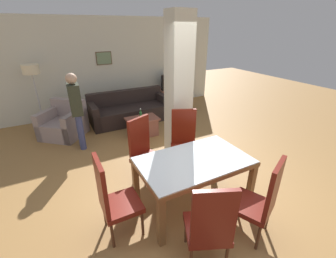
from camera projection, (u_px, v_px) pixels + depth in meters
ground_plane at (192, 202)px, 3.41m from camera, size 18.00×18.00×0.00m
back_wall at (107, 67)px, 6.57m from camera, size 7.20×0.09×2.70m
divider_pillar at (178, 90)px, 4.21m from camera, size 0.42×0.39×2.70m
dining_table at (194, 169)px, 3.16m from camera, size 1.54×0.94×0.76m
dining_chair_near_right at (261, 199)px, 2.65m from camera, size 0.61×0.61×1.12m
dining_chair_far_left at (144, 150)px, 3.71m from camera, size 0.61×0.61×1.12m
dining_chair_far_right at (184, 140)px, 4.04m from camera, size 0.61×0.61×1.12m
dining_chair_head_left at (113, 197)px, 2.68m from camera, size 0.46×0.46×1.12m
dining_chair_near_left at (209, 225)px, 2.30m from camera, size 0.61×0.61×1.12m
sofa at (130, 111)px, 6.26m from camera, size 2.14×0.89×0.81m
armchair at (64, 124)px, 5.39m from camera, size 1.20×1.20×0.83m
coffee_table at (143, 126)px, 5.41m from camera, size 0.75×0.49×0.45m
bottle at (141, 116)px, 5.15m from camera, size 0.06×0.06×0.28m
tv_stand at (173, 96)px, 7.68m from camera, size 0.99×0.40×0.52m
tv_screen at (173, 81)px, 7.46m from camera, size 1.01×0.39×0.52m
floor_lamp at (32, 75)px, 5.32m from camera, size 0.38×0.38×1.63m
standing_person at (76, 107)px, 4.58m from camera, size 0.24×0.39×1.62m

